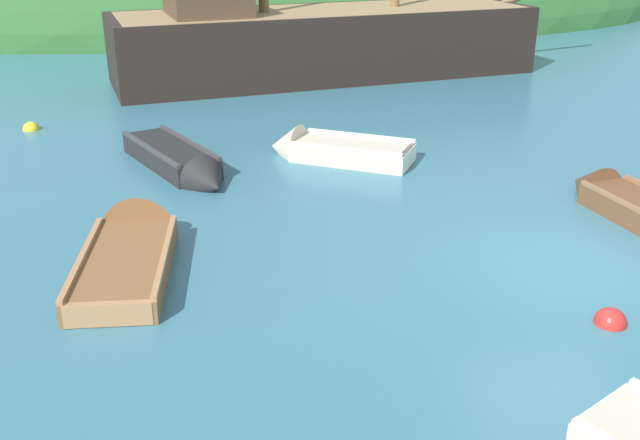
{
  "coord_description": "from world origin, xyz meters",
  "views": [
    {
      "loc": [
        -4.84,
        -9.01,
        4.81
      ],
      "look_at": [
        -3.4,
        1.53,
        0.3
      ],
      "focal_mm": 41.06,
      "sensor_mm": 36.0,
      "label": 1
    }
  ],
  "objects_px": {
    "rowboat_near_dock": "(180,164)",
    "buoy_red": "(610,323)",
    "rowboat_portside": "(331,152)",
    "rowboat_center": "(132,252)",
    "sailing_ship": "(321,50)",
    "rowboat_outer_right": "(639,212)",
    "buoy_yellow": "(31,130)"
  },
  "relations": [
    {
      "from": "rowboat_near_dock",
      "to": "buoy_red",
      "type": "distance_m",
      "value": 8.73
    },
    {
      "from": "rowboat_portside",
      "to": "buoy_red",
      "type": "height_order",
      "value": "rowboat_portside"
    },
    {
      "from": "rowboat_portside",
      "to": "rowboat_outer_right",
      "type": "bearing_deg",
      "value": 168.23
    },
    {
      "from": "sailing_ship",
      "to": "rowboat_portside",
      "type": "distance_m",
      "value": 8.34
    },
    {
      "from": "rowboat_portside",
      "to": "rowboat_center",
      "type": "distance_m",
      "value": 5.68
    },
    {
      "from": "rowboat_near_dock",
      "to": "buoy_yellow",
      "type": "distance_m",
      "value": 5.08
    },
    {
      "from": "sailing_ship",
      "to": "rowboat_outer_right",
      "type": "distance_m",
      "value": 12.79
    },
    {
      "from": "rowboat_outer_right",
      "to": "buoy_yellow",
      "type": "distance_m",
      "value": 13.44
    },
    {
      "from": "rowboat_portside",
      "to": "rowboat_near_dock",
      "type": "relative_size",
      "value": 0.89
    },
    {
      "from": "rowboat_portside",
      "to": "rowboat_near_dock",
      "type": "xyz_separation_m",
      "value": [
        -3.11,
        -0.39,
        0.01
      ]
    },
    {
      "from": "rowboat_portside",
      "to": "rowboat_near_dock",
      "type": "distance_m",
      "value": 3.13
    },
    {
      "from": "sailing_ship",
      "to": "rowboat_outer_right",
      "type": "relative_size",
      "value": 4.0
    },
    {
      "from": "rowboat_near_dock",
      "to": "buoy_yellow",
      "type": "height_order",
      "value": "rowboat_near_dock"
    },
    {
      "from": "buoy_yellow",
      "to": "buoy_red",
      "type": "height_order",
      "value": "buoy_red"
    },
    {
      "from": "rowboat_center",
      "to": "buoy_red",
      "type": "distance_m",
      "value": 6.76
    },
    {
      "from": "sailing_ship",
      "to": "rowboat_near_dock",
      "type": "bearing_deg",
      "value": -127.11
    },
    {
      "from": "buoy_yellow",
      "to": "buoy_red",
      "type": "bearing_deg",
      "value": -47.86
    },
    {
      "from": "sailing_ship",
      "to": "rowboat_near_dock",
      "type": "height_order",
      "value": "sailing_ship"
    },
    {
      "from": "rowboat_near_dock",
      "to": "buoy_red",
      "type": "xyz_separation_m",
      "value": [
        5.61,
        -6.69,
        -0.15
      ]
    },
    {
      "from": "rowboat_portside",
      "to": "buoy_red",
      "type": "bearing_deg",
      "value": 137.98
    },
    {
      "from": "rowboat_near_dock",
      "to": "buoy_red",
      "type": "relative_size",
      "value": 8.69
    },
    {
      "from": "rowboat_center",
      "to": "buoy_red",
      "type": "xyz_separation_m",
      "value": [
        6.18,
        -2.74,
        -0.1
      ]
    },
    {
      "from": "rowboat_outer_right",
      "to": "buoy_red",
      "type": "height_order",
      "value": "rowboat_outer_right"
    },
    {
      "from": "buoy_red",
      "to": "rowboat_center",
      "type": "bearing_deg",
      "value": 156.04
    },
    {
      "from": "sailing_ship",
      "to": "rowboat_center",
      "type": "bearing_deg",
      "value": -122.19
    },
    {
      "from": "rowboat_portside",
      "to": "rowboat_near_dock",
      "type": "bearing_deg",
      "value": 35.75
    },
    {
      "from": "sailing_ship",
      "to": "buoy_yellow",
      "type": "height_order",
      "value": "sailing_ship"
    },
    {
      "from": "rowboat_portside",
      "to": "buoy_red",
      "type": "xyz_separation_m",
      "value": [
        2.5,
        -7.08,
        -0.14
      ]
    },
    {
      "from": "rowboat_outer_right",
      "to": "buoy_red",
      "type": "xyz_separation_m",
      "value": [
        -2.16,
        -3.13,
        -0.13
      ]
    },
    {
      "from": "rowboat_center",
      "to": "buoy_red",
      "type": "height_order",
      "value": "rowboat_center"
    },
    {
      "from": "rowboat_portside",
      "to": "buoy_yellow",
      "type": "bearing_deg",
      "value": 3.54
    },
    {
      "from": "rowboat_outer_right",
      "to": "rowboat_portside",
      "type": "distance_m",
      "value": 6.11
    }
  ]
}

